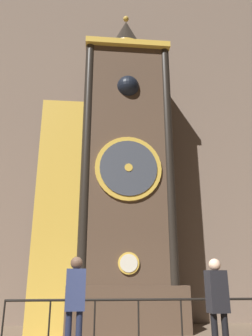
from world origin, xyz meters
TOP-DOWN VIEW (x-y plane):
  - cathedral_back_wall at (-0.09, 5.56)m, footprint 24.00×0.32m
  - clock_tower at (-0.39, 4.12)m, footprint 4.15×1.80m
  - railing_fence at (0.04, 1.76)m, footprint 5.33×0.05m
  - visitor_near at (-1.20, 0.82)m, footprint 0.36×0.25m
  - visitor_far at (1.23, 0.45)m, footprint 0.37×0.28m

SIDE VIEW (x-z plane):
  - railing_fence at x=0.04m, z-range 0.06..1.02m
  - visitor_far at x=1.23m, z-range 0.17..1.86m
  - visitor_near at x=-1.20m, z-range 0.18..1.91m
  - clock_tower at x=-0.39m, z-range -0.90..9.44m
  - cathedral_back_wall at x=-0.09m, z-range -0.01..14.48m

